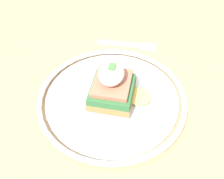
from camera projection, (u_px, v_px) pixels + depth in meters
The scene contains 4 objects.
dining_table at pixel (106, 125), 0.65m from camera, with size 1.00×0.89×0.78m.
plate at pixel (112, 99), 0.54m from camera, with size 0.29×0.29×0.02m.
sandwich at pixel (112, 86), 0.52m from camera, with size 0.09×0.12×0.08m.
fork at pixel (130, 45), 0.67m from camera, with size 0.02×0.14×0.00m.
Camera 1 is at (0.37, 0.09, 1.20)m, focal length 45.00 mm.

